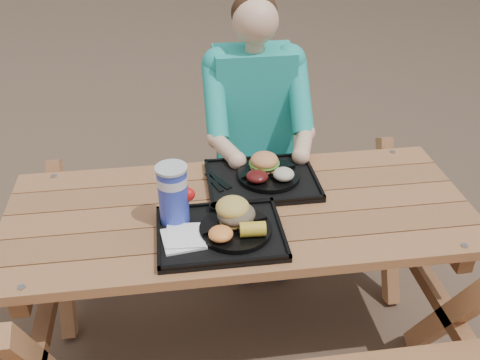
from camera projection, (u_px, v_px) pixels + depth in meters
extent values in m
plane|color=#999999|center=(240.00, 340.00, 2.47)|extent=(60.00, 60.00, 0.00)
cube|color=black|center=(220.00, 234.00, 1.92)|extent=(0.45, 0.35, 0.02)
cube|color=black|center=(262.00, 181.00, 2.21)|extent=(0.45, 0.35, 0.02)
cylinder|color=black|center=(236.00, 229.00, 1.91)|extent=(0.26, 0.26, 0.02)
cylinder|color=black|center=(269.00, 175.00, 2.21)|extent=(0.26, 0.26, 0.02)
cube|color=white|center=(183.00, 238.00, 1.87)|extent=(0.16, 0.16, 0.02)
cylinder|color=#182BB5|center=(173.00, 195.00, 1.91)|extent=(0.11, 0.11, 0.22)
cylinder|color=black|center=(216.00, 208.00, 2.01)|extent=(0.05, 0.05, 0.03)
cylinder|color=yellow|center=(234.00, 208.00, 2.01)|extent=(0.05, 0.05, 0.03)
ellipsoid|color=#FF9B43|center=(221.00, 234.00, 1.84)|extent=(0.09, 0.09, 0.04)
cube|color=black|center=(219.00, 181.00, 2.19)|extent=(0.10, 0.14, 0.01)
ellipsoid|color=#531110|center=(257.00, 176.00, 2.15)|extent=(0.09, 0.09, 0.04)
ellipsoid|color=beige|center=(284.00, 174.00, 2.16)|extent=(0.09, 0.09, 0.05)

